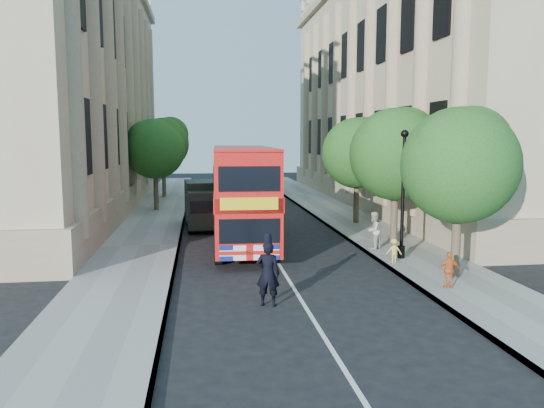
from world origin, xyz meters
name	(u,v)px	position (x,y,z in m)	size (l,w,h in m)	color
ground	(310,315)	(0.00, 0.00, 0.00)	(120.00, 120.00, 0.00)	black
pavement_right	(385,240)	(5.75, 10.00, 0.06)	(3.50, 80.00, 0.12)	gray
pavement_left	(141,247)	(-5.75, 10.00, 0.06)	(3.50, 80.00, 0.12)	gray
building_right	(428,83)	(13.80, 24.00, 9.00)	(12.00, 38.00, 18.00)	tan
building_left	(37,77)	(-13.80, 24.00, 9.00)	(12.00, 38.00, 18.00)	tan
tree_right_near	(460,159)	(5.84, 3.03, 4.25)	(4.00, 4.00, 6.08)	#473828
tree_right_mid	(397,149)	(5.84, 9.03, 4.45)	(4.20, 4.20, 6.37)	#473828
tree_right_far	(358,149)	(5.84, 15.03, 4.31)	(4.00, 4.00, 6.15)	#473828
tree_left_far	(155,145)	(-5.96, 22.03, 4.44)	(4.00, 4.00, 6.30)	#473828
tree_left_back	(164,141)	(-5.96, 30.03, 4.71)	(4.20, 4.20, 6.65)	#473828
lamp_post	(403,199)	(5.00, 6.00, 2.51)	(0.32, 0.32, 5.16)	black
double_decker_bus	(243,193)	(-1.12, 9.71, 2.46)	(2.86, 9.71, 4.45)	red
box_van	(203,206)	(-2.89, 14.78, 1.25)	(2.13, 4.60, 2.56)	black
police_constable	(268,274)	(-1.08, 1.00, 0.98)	(0.71, 0.47, 1.95)	black
woman_pedestrian	(374,230)	(4.45, 7.85, 0.94)	(0.80, 0.62, 1.64)	beige
child_a	(449,270)	(4.93, 1.66, 0.72)	(0.70, 0.29, 1.20)	orange
child_b	(394,251)	(4.40, 5.23, 0.60)	(0.62, 0.35, 0.95)	#EBB950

